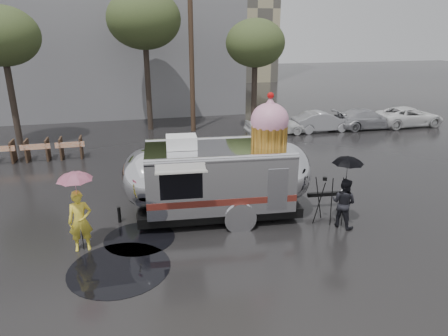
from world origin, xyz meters
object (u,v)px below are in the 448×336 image
object	(u,v)px
person_left	(80,221)
tripod	(323,196)
airstream_trailer	(221,174)
person_right	(344,203)

from	to	relation	value
person_left	tripod	distance (m)	7.24
airstream_trailer	tripod	world-z (taller)	airstream_trailer
person_left	tripod	bearing A→B (deg)	-3.62
person_left	tripod	xyz separation A→B (m)	(7.24, -0.05, 0.05)
person_right	airstream_trailer	bearing A→B (deg)	28.45
person_right	person_left	bearing A→B (deg)	50.53
person_right	tripod	bearing A→B (deg)	14.32
tripod	airstream_trailer	bearing A→B (deg)	-178.05
person_left	person_right	size ratio (longest dim) A/B	1.11
airstream_trailer	person_left	world-z (taller)	airstream_trailer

